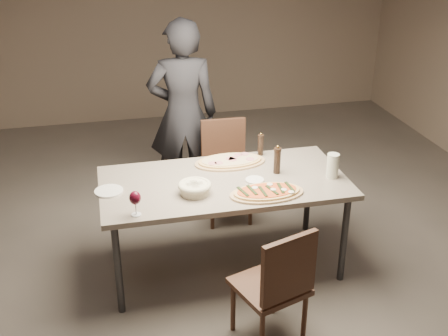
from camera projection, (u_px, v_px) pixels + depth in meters
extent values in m
plane|color=#59524D|center=(224.00, 265.00, 4.43)|extent=(7.00, 7.00, 0.00)
plane|color=gray|center=(160.00, 9.00, 6.91)|extent=(6.00, 0.00, 6.00)
cube|color=gray|center=(224.00, 183.00, 4.11)|extent=(1.80, 0.90, 0.04)
cylinder|color=#333335|center=(118.00, 269.00, 3.78)|extent=(0.05, 0.05, 0.71)
cylinder|color=#333335|center=(344.00, 239.00, 4.12)|extent=(0.05, 0.05, 0.71)
cylinder|color=#333335|center=(113.00, 215.00, 4.43)|extent=(0.05, 0.05, 0.71)
cylinder|color=#333335|center=(308.00, 193.00, 4.77)|extent=(0.05, 0.05, 0.71)
ellipsoid|color=white|center=(284.00, 189.00, 3.89)|extent=(0.05, 0.05, 0.01)
ellipsoid|color=white|center=(270.00, 184.00, 3.97)|extent=(0.05, 0.05, 0.01)
ellipsoid|color=white|center=(273.00, 189.00, 3.89)|extent=(0.05, 0.05, 0.01)
ellipsoid|color=white|center=(291.00, 191.00, 3.86)|extent=(0.05, 0.05, 0.01)
ellipsoid|color=white|center=(255.00, 187.00, 3.92)|extent=(0.05, 0.05, 0.01)
cube|color=black|center=(243.00, 191.00, 3.87)|extent=(0.06, 0.15, 0.01)
cube|color=black|center=(252.00, 190.00, 3.89)|extent=(0.04, 0.15, 0.01)
cube|color=black|center=(263.00, 191.00, 3.87)|extent=(0.03, 0.15, 0.01)
cube|color=black|center=(272.00, 190.00, 3.89)|extent=(0.06, 0.15, 0.01)
cube|color=black|center=(281.00, 188.00, 3.91)|extent=(0.03, 0.15, 0.01)
cube|color=black|center=(290.00, 187.00, 3.93)|extent=(0.03, 0.15, 0.01)
cylinder|color=#D68287|center=(219.00, 163.00, 4.30)|extent=(0.07, 0.07, 0.00)
cylinder|color=#D68287|center=(245.00, 154.00, 4.45)|extent=(0.07, 0.07, 0.00)
cylinder|color=#D68287|center=(233.00, 158.00, 4.38)|extent=(0.07, 0.07, 0.00)
cylinder|color=#D68287|center=(238.00, 155.00, 4.43)|extent=(0.07, 0.07, 0.00)
cylinder|color=#D68287|center=(213.00, 163.00, 4.29)|extent=(0.07, 0.07, 0.00)
cylinder|color=#D68287|center=(232.00, 160.00, 4.35)|extent=(0.07, 0.07, 0.00)
cylinder|color=#D68287|center=(230.00, 158.00, 4.37)|extent=(0.07, 0.07, 0.00)
cylinder|color=#D68287|center=(250.00, 159.00, 4.36)|extent=(0.07, 0.07, 0.00)
cylinder|color=beige|center=(195.00, 189.00, 3.90)|extent=(0.20, 0.20, 0.08)
torus|color=beige|center=(195.00, 185.00, 3.89)|extent=(0.23, 0.23, 0.04)
cube|color=#AC7246|center=(199.00, 186.00, 3.90)|extent=(0.06, 0.05, 0.04)
cube|color=#AC7246|center=(194.00, 185.00, 3.92)|extent=(0.05, 0.06, 0.04)
cube|color=#AC7246|center=(191.00, 187.00, 3.89)|extent=(0.06, 0.05, 0.04)
cube|color=#AC7246|center=(195.00, 188.00, 3.87)|extent=(0.05, 0.06, 0.04)
cylinder|color=white|center=(255.00, 180.00, 4.09)|extent=(0.14, 0.14, 0.02)
cylinder|color=#9F8A3A|center=(255.00, 180.00, 4.09)|extent=(0.09, 0.09, 0.00)
cylinder|color=black|center=(261.00, 146.00, 4.49)|extent=(0.04, 0.04, 0.16)
cylinder|color=black|center=(261.00, 136.00, 4.45)|extent=(0.05, 0.05, 0.02)
sphere|color=gold|center=(261.00, 134.00, 4.44)|extent=(0.02, 0.02, 0.02)
cylinder|color=black|center=(277.00, 162.00, 4.18)|extent=(0.05, 0.05, 0.18)
cylinder|color=black|center=(278.00, 149.00, 4.14)|extent=(0.06, 0.06, 0.02)
sphere|color=gold|center=(278.00, 147.00, 4.13)|extent=(0.02, 0.02, 0.02)
cylinder|color=silver|center=(333.00, 166.00, 4.11)|extent=(0.09, 0.09, 0.19)
cylinder|color=silver|center=(136.00, 215.00, 3.65)|extent=(0.07, 0.07, 0.01)
cylinder|color=silver|center=(136.00, 209.00, 3.63)|extent=(0.01, 0.01, 0.08)
ellipsoid|color=#4D0B1C|center=(135.00, 198.00, 3.60)|extent=(0.08, 0.08, 0.09)
cylinder|color=white|center=(109.00, 191.00, 3.94)|extent=(0.20, 0.20, 0.01)
cube|color=#452A1D|center=(269.00, 286.00, 3.54)|extent=(0.51, 0.51, 0.04)
cylinder|color=#452A1D|center=(304.00, 318.00, 3.58)|extent=(0.03, 0.03, 0.38)
cylinder|color=#452A1D|center=(233.00, 307.00, 3.68)|extent=(0.03, 0.03, 0.38)
cylinder|color=#452A1D|center=(274.00, 290.00, 3.84)|extent=(0.03, 0.03, 0.38)
cube|color=#452A1D|center=(289.00, 269.00, 3.30)|extent=(0.38, 0.16, 0.42)
cube|color=#452A1D|center=(228.00, 177.00, 4.93)|extent=(0.43, 0.43, 0.04)
cylinder|color=#452A1D|center=(242.00, 188.00, 5.21)|extent=(0.03, 0.03, 0.39)
cylinder|color=#452A1D|center=(206.00, 191.00, 5.15)|extent=(0.03, 0.03, 0.39)
cylinder|color=#452A1D|center=(250.00, 205.00, 4.91)|extent=(0.03, 0.03, 0.39)
cylinder|color=#452A1D|center=(212.00, 209.00, 4.84)|extent=(0.03, 0.03, 0.39)
cube|color=#452A1D|center=(223.00, 142.00, 4.99)|extent=(0.40, 0.05, 0.43)
imported|color=black|center=(183.00, 114.00, 5.04)|extent=(0.67, 0.47, 1.73)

